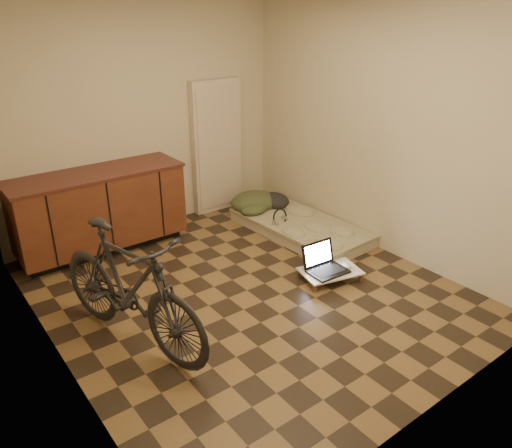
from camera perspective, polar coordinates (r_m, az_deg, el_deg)
room_shell at (r=4.34m, az=-1.17°, el=7.19°), size 3.50×4.00×2.60m
cabinets at (r=5.73m, az=-17.43°, el=1.49°), size 1.84×0.62×0.91m
appliance_panel at (r=6.52m, az=-4.51°, el=8.76°), size 0.70×0.10×1.70m
bicycle at (r=4.03m, az=-14.36°, el=-6.46°), size 0.93×1.81×1.12m
futon at (r=6.04m, az=5.07°, el=-0.34°), size 0.91×1.77×0.15m
clothing_pile at (r=6.42m, az=0.40°, el=3.25°), size 0.69×0.58×0.26m
headphones at (r=5.93m, az=2.76°, el=0.86°), size 0.25×0.23×0.16m
lap_desk at (r=5.08m, az=8.48°, el=-5.38°), size 0.66×0.51×0.10m
laptop at (r=5.05m, az=7.84°, el=-4.71°), size 0.40×0.36×0.26m
mouse at (r=5.14m, az=10.34°, el=-4.72°), size 0.08×0.12×0.04m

